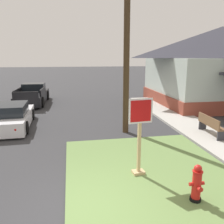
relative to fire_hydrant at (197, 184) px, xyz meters
The scene contains 11 objects.
ground_plane 2.84m from the fire_hydrant, behind, with size 160.00×160.00×0.00m, color #333335.
grass_corner_patch 2.00m from the fire_hydrant, 107.72° to the left, with size 5.15×5.80×0.08m, color #668447.
sidewalk_strip 6.84m from the fire_hydrant, 62.21° to the left, with size 2.20×16.74×0.12m, color #B2AFA8.
fire_hydrant is the anchor object (origin of this frame).
stop_sign 1.99m from the fire_hydrant, 122.06° to the left, with size 0.72×0.32×2.33m.
manhole_cover 4.44m from the fire_hydrant, 118.75° to the left, with size 0.70×0.70×0.02m, color black.
parked_sedan_white 9.63m from the fire_hydrant, 127.85° to the left, with size 1.96×4.33×1.25m.
pickup_truck_black 15.18m from the fire_hydrant, 112.32° to the left, with size 2.13×5.18×1.48m.
street_bench 5.48m from the fire_hydrant, 54.50° to the left, with size 0.51×1.78×0.85m.
utility_pole 7.62m from the fire_hydrant, 93.77° to the left, with size 1.54×0.28×10.41m.
corner_house 14.44m from the fire_hydrant, 54.84° to the left, with size 9.75×9.27×5.68m.
Camera 1 is at (-0.16, -4.89, 3.55)m, focal length 37.89 mm.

